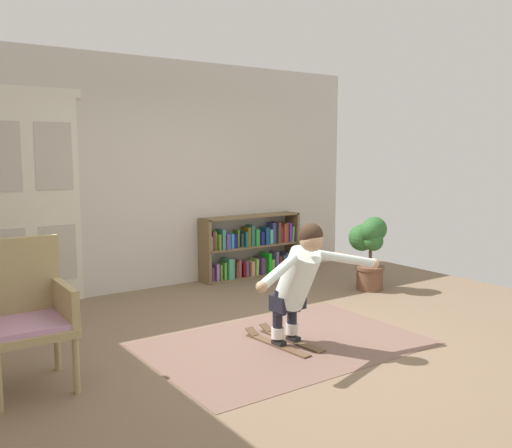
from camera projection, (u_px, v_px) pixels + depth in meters
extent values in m
plane|color=#7C644D|center=(284.00, 340.00, 5.16)|extent=(7.20, 7.20, 0.00)
cube|color=beige|center=(161.00, 175.00, 7.08)|extent=(6.00, 0.10, 2.90)
cube|color=silver|center=(3.00, 204.00, 6.01)|extent=(0.55, 0.04, 2.35)
cube|color=#BAB2A4|center=(1.00, 156.00, 5.92)|extent=(0.41, 0.01, 0.76)
cube|color=#BAB2A4|center=(7.00, 258.00, 6.07)|extent=(0.41, 0.01, 0.64)
cube|color=silver|center=(55.00, 202.00, 6.32)|extent=(0.55, 0.04, 2.35)
cube|color=#BAB2A4|center=(54.00, 156.00, 6.23)|extent=(0.41, 0.01, 0.76)
cube|color=#BAB2A4|center=(58.00, 253.00, 6.38)|extent=(0.41, 0.01, 0.64)
cube|color=silver|center=(24.00, 91.00, 6.00)|extent=(1.22, 0.04, 0.10)
cube|color=brown|center=(285.00, 343.00, 5.06)|extent=(2.45, 1.66, 0.01)
cube|color=brown|center=(205.00, 251.00, 7.34)|extent=(0.04, 0.30, 0.86)
cube|color=brown|center=(292.00, 241.00, 8.17)|extent=(0.04, 0.30, 0.86)
cube|color=brown|center=(251.00, 275.00, 7.81)|extent=(1.48, 0.30, 0.02)
cube|color=brown|center=(251.00, 246.00, 7.76)|extent=(1.48, 0.30, 0.02)
cube|color=brown|center=(251.00, 216.00, 7.70)|extent=(1.48, 0.30, 0.02)
cube|color=maroon|center=(207.00, 273.00, 7.41)|extent=(0.04, 0.15, 0.21)
cube|color=#663164|center=(211.00, 274.00, 7.45)|extent=(0.03, 0.14, 0.19)
cube|color=#9E75D7|center=(215.00, 272.00, 7.48)|extent=(0.04, 0.17, 0.23)
cube|color=olive|center=(219.00, 272.00, 7.50)|extent=(0.03, 0.16, 0.21)
cube|color=#5BC145|center=(223.00, 271.00, 7.52)|extent=(0.03, 0.14, 0.23)
cube|color=#4EAF7B|center=(227.00, 268.00, 7.56)|extent=(0.06, 0.23, 0.28)
cube|color=teal|center=(231.00, 268.00, 7.60)|extent=(0.04, 0.15, 0.27)
cube|color=brown|center=(235.00, 269.00, 7.64)|extent=(0.06, 0.17, 0.23)
cube|color=#A8546D|center=(237.00, 268.00, 7.68)|extent=(0.04, 0.16, 0.24)
cube|color=#5F1213|center=(242.00, 269.00, 7.70)|extent=(0.04, 0.18, 0.20)
cube|color=#6D4F8E|center=(245.00, 268.00, 7.75)|extent=(0.04, 0.15, 0.21)
cube|color=tan|center=(249.00, 268.00, 7.80)|extent=(0.06, 0.21, 0.20)
cube|color=#8BD457|center=(254.00, 266.00, 7.83)|extent=(0.05, 0.20, 0.23)
cube|color=#54306C|center=(259.00, 265.00, 7.86)|extent=(0.05, 0.20, 0.24)
cube|color=#465828|center=(262.00, 266.00, 7.90)|extent=(0.03, 0.15, 0.21)
cube|color=#22D526|center=(266.00, 263.00, 7.92)|extent=(0.04, 0.23, 0.29)
cube|color=#71A64E|center=(269.00, 265.00, 7.98)|extent=(0.06, 0.22, 0.20)
cube|color=slate|center=(274.00, 261.00, 8.01)|extent=(0.05, 0.18, 0.30)
cube|color=maroon|center=(278.00, 263.00, 8.06)|extent=(0.05, 0.15, 0.23)
cube|color=#335E79|center=(281.00, 262.00, 8.08)|extent=(0.04, 0.18, 0.23)
cube|color=#4A5173|center=(284.00, 261.00, 8.13)|extent=(0.05, 0.19, 0.26)
cube|color=#B284CF|center=(288.00, 261.00, 8.16)|extent=(0.04, 0.16, 0.25)
cube|color=#85905B|center=(207.00, 243.00, 7.35)|extent=(0.04, 0.23, 0.19)
cube|color=brown|center=(211.00, 241.00, 7.38)|extent=(0.03, 0.15, 0.25)
cube|color=#5D9821|center=(214.00, 240.00, 7.42)|extent=(0.03, 0.14, 0.25)
cube|color=olive|center=(216.00, 241.00, 7.43)|extent=(0.03, 0.22, 0.21)
cube|color=teal|center=(221.00, 239.00, 7.46)|extent=(0.05, 0.18, 0.27)
cube|color=#614A93|center=(225.00, 241.00, 7.50)|extent=(0.06, 0.21, 0.20)
cube|color=#229FCF|center=(230.00, 241.00, 7.53)|extent=(0.04, 0.16, 0.20)
cube|color=navy|center=(233.00, 241.00, 7.57)|extent=(0.05, 0.16, 0.19)
cube|color=#4E891E|center=(236.00, 238.00, 7.62)|extent=(0.03, 0.14, 0.24)
cube|color=#263F51|center=(240.00, 240.00, 7.66)|extent=(0.04, 0.15, 0.18)
cube|color=#236867|center=(244.00, 239.00, 7.68)|extent=(0.04, 0.18, 0.21)
cube|color=olive|center=(246.00, 236.00, 7.71)|extent=(0.04, 0.19, 0.26)
cube|color=#28685B|center=(250.00, 235.00, 7.71)|extent=(0.05, 0.16, 0.29)
cube|color=green|center=(254.00, 237.00, 7.79)|extent=(0.06, 0.22, 0.23)
cube|color=navy|center=(258.00, 238.00, 7.83)|extent=(0.05, 0.23, 0.19)
cube|color=navy|center=(264.00, 235.00, 7.85)|extent=(0.06, 0.17, 0.24)
cube|color=#5BC49A|center=(268.00, 236.00, 7.92)|extent=(0.05, 0.19, 0.20)
cube|color=#37418B|center=(272.00, 233.00, 7.96)|extent=(0.06, 0.15, 0.29)
cube|color=brown|center=(276.00, 232.00, 8.00)|extent=(0.05, 0.21, 0.30)
cube|color=brown|center=(279.00, 234.00, 8.03)|extent=(0.03, 0.14, 0.23)
cube|color=#D24246|center=(281.00, 233.00, 8.05)|extent=(0.03, 0.22, 0.27)
cube|color=brown|center=(284.00, 232.00, 8.06)|extent=(0.03, 0.17, 0.28)
cube|color=purple|center=(287.00, 232.00, 8.09)|extent=(0.03, 0.19, 0.28)
cube|color=#5CAD75|center=(289.00, 233.00, 8.13)|extent=(0.04, 0.24, 0.23)
cylinder|color=tan|center=(76.00, 365.00, 4.01)|extent=(0.05, 0.05, 0.42)
cylinder|color=tan|center=(57.00, 345.00, 4.43)|extent=(0.05, 0.05, 0.42)
cube|color=tan|center=(29.00, 330.00, 4.04)|extent=(0.61, 0.61, 0.06)
cube|color=#C493BC|center=(28.00, 324.00, 4.04)|extent=(0.55, 0.55, 0.04)
cube|color=tan|center=(18.00, 276.00, 4.22)|extent=(0.60, 0.07, 0.60)
cube|color=tan|center=(65.00, 302.00, 4.17)|extent=(0.07, 0.56, 0.28)
cylinder|color=brown|center=(370.00, 278.00, 7.03)|extent=(0.33, 0.33, 0.30)
cylinder|color=brown|center=(370.00, 268.00, 7.01)|extent=(0.36, 0.36, 0.04)
cylinder|color=#4C3823|center=(370.00, 252.00, 6.99)|extent=(0.04, 0.04, 0.36)
sphere|color=#2D632C|center=(362.00, 238.00, 7.05)|extent=(0.34, 0.34, 0.34)
sphere|color=#2D632C|center=(374.00, 241.00, 6.89)|extent=(0.24, 0.24, 0.24)
sphere|color=#2D632C|center=(371.00, 231.00, 6.88)|extent=(0.27, 0.27, 0.27)
sphere|color=#2D632C|center=(374.00, 229.00, 6.97)|extent=(0.32, 0.32, 0.32)
cube|color=brown|center=(277.00, 345.00, 5.00)|extent=(0.16, 0.78, 0.01)
cube|color=brown|center=(252.00, 332.00, 5.27)|extent=(0.10, 0.12, 0.06)
cube|color=black|center=(279.00, 343.00, 4.98)|extent=(0.09, 0.13, 0.04)
cube|color=brown|center=(292.00, 340.00, 5.12)|extent=(0.16, 0.78, 0.01)
cube|color=brown|center=(266.00, 328.00, 5.38)|extent=(0.10, 0.12, 0.06)
cube|color=black|center=(293.00, 338.00, 5.10)|extent=(0.09, 0.13, 0.04)
cylinder|color=white|center=(277.00, 333.00, 4.99)|extent=(0.12, 0.12, 0.10)
cylinder|color=black|center=(278.00, 311.00, 4.96)|extent=(0.10, 0.10, 0.30)
cylinder|color=black|center=(280.00, 302.00, 4.92)|extent=(0.12, 0.12, 0.22)
cylinder|color=white|center=(292.00, 329.00, 5.10)|extent=(0.12, 0.12, 0.10)
cylinder|color=black|center=(292.00, 308.00, 5.07)|extent=(0.10, 0.10, 0.30)
cylinder|color=black|center=(295.00, 299.00, 5.04)|extent=(0.12, 0.12, 0.22)
cube|color=black|center=(288.00, 302.00, 4.98)|extent=(0.32, 0.21, 0.14)
cylinder|color=silver|center=(297.00, 278.00, 4.86)|extent=(0.32, 0.50, 0.59)
sphere|color=tan|center=(312.00, 240.00, 4.68)|extent=(0.22, 0.22, 0.20)
sphere|color=#382619|center=(311.00, 235.00, 4.69)|extent=(0.23, 0.23, 0.21)
cylinder|color=silver|center=(279.00, 272.00, 4.42)|extent=(0.56, 0.33, 0.20)
sphere|color=tan|center=(262.00, 287.00, 4.18)|extent=(0.10, 0.10, 0.09)
cylinder|color=silver|center=(347.00, 259.00, 4.95)|extent=(0.58, 0.23, 0.20)
sphere|color=tan|center=(374.00, 263.00, 5.05)|extent=(0.10, 0.10, 0.09)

